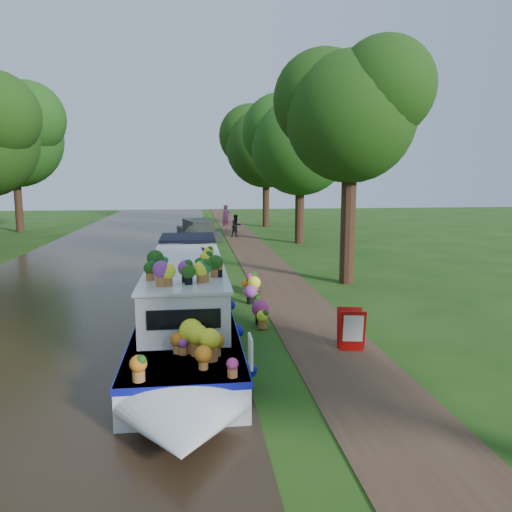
% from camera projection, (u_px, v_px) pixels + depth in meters
% --- Properties ---
extents(ground, '(100.00, 100.00, 0.00)m').
position_uv_depth(ground, '(259.00, 306.00, 15.90)').
color(ground, '#1D4110').
rests_on(ground, ground).
extents(canal_water, '(10.00, 100.00, 0.02)m').
position_uv_depth(canal_water, '(64.00, 311.00, 15.16)').
color(canal_water, black).
rests_on(canal_water, ground).
extents(towpath, '(2.20, 100.00, 0.03)m').
position_uv_depth(towpath, '(296.00, 304.00, 16.04)').
color(towpath, '#432E1F').
rests_on(towpath, ground).
extents(plant_boat, '(2.29, 13.52, 2.29)m').
position_uv_depth(plant_boat, '(187.00, 302.00, 12.94)').
color(plant_boat, silver).
rests_on(plant_boat, canal_water).
extents(tree_near_overhang, '(5.52, 5.28, 8.99)m').
position_uv_depth(tree_near_overhang, '(350.00, 107.00, 18.35)').
color(tree_near_overhang, black).
rests_on(tree_near_overhang, ground).
extents(tree_near_mid, '(6.90, 6.60, 9.40)m').
position_uv_depth(tree_near_mid, '(300.00, 138.00, 30.24)').
color(tree_near_mid, black).
rests_on(tree_near_mid, ground).
extents(tree_near_far, '(7.59, 7.26, 10.30)m').
position_uv_depth(tree_near_far, '(266.00, 141.00, 40.87)').
color(tree_near_far, black).
rests_on(tree_near_far, ground).
extents(tree_far_d, '(8.05, 7.70, 10.85)m').
position_uv_depth(tree_far_d, '(13.00, 131.00, 36.52)').
color(tree_far_d, black).
rests_on(tree_far_d, ground).
extents(second_boat, '(3.00, 6.64, 1.23)m').
position_uv_depth(second_boat, '(198.00, 231.00, 33.50)').
color(second_boat, black).
rests_on(second_boat, canal_water).
extents(sandwich_board, '(0.63, 0.57, 0.95)m').
position_uv_depth(sandwich_board, '(351.00, 331.00, 11.75)').
color(sandwich_board, '#A00E0B').
rests_on(sandwich_board, towpath).
extents(pedestrian_pink, '(0.81, 0.65, 1.93)m').
position_uv_depth(pedestrian_pink, '(226.00, 217.00, 38.79)').
color(pedestrian_pink, '#C75293').
rests_on(pedestrian_pink, towpath).
extents(pedestrian_dark, '(0.93, 0.86, 1.53)m').
position_uv_depth(pedestrian_dark, '(236.00, 226.00, 34.06)').
color(pedestrian_dark, black).
rests_on(pedestrian_dark, towpath).
extents(verge_plant, '(0.40, 0.36, 0.38)m').
position_uv_depth(verge_plant, '(258.00, 294.00, 16.67)').
color(verge_plant, '#245E1C').
rests_on(verge_plant, ground).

